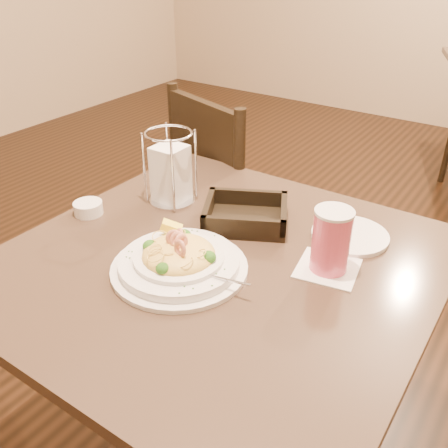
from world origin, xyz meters
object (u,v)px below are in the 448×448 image
Objects in this scene: main_table at (219,339)px; drink_glass at (331,241)px; bread_basket at (245,216)px; pasta_bowl at (179,260)px; butter_ramekin at (88,208)px; side_plate at (350,235)px; napkin_caddy at (171,172)px; dining_chair_near at (234,205)px.

main_table is 0.39m from drink_glass.
drink_glass is 0.26m from bread_basket.
pasta_bowl is (-0.05, -0.08, 0.26)m from main_table.
pasta_bowl is 4.42× the size of butter_ramekin.
bread_basket is (-0.25, 0.07, -0.05)m from drink_glass.
pasta_bowl is at bearing -10.26° from butter_ramekin.
side_plate is (0.25, 0.33, -0.02)m from pasta_bowl.
pasta_bowl is at bearing -127.12° from side_plate.
napkin_caddy is (-0.23, -0.01, 0.06)m from bread_basket.
napkin_caddy is at bearing -168.98° from side_plate.
dining_chair_near is at bearing 138.04° from drink_glass.
dining_chair_near reaches higher than side_plate.
butter_ramekin is (-0.39, -0.02, 0.25)m from main_table.
dining_chair_near is at bearing 146.77° from side_plate.
bread_basket is (0.01, 0.25, -0.01)m from pasta_bowl.
main_table is 0.31m from bread_basket.
drink_glass is at bearing 155.51° from dining_chair_near.
butter_ramekin is at bearing -177.35° from main_table.
drink_glass is (0.26, 0.18, 0.04)m from pasta_bowl.
dining_chair_near reaches higher than main_table.
dining_chair_near reaches higher than butter_ramekin.
drink_glass is 0.48m from napkin_caddy.
pasta_bowl is at bearing -119.59° from main_table.
butter_ramekin is at bearing -126.60° from napkin_caddy.
pasta_bowl is 1.29× the size of bread_basket.
napkin_caddy is 0.48m from side_plate.
drink_glass reaches higher than main_table.
dining_chair_near is 2.87× the size of pasta_bowl.
bread_basket reaches higher than side_plate.
drink_glass reaches higher than pasta_bowl.
main_table is 3.58× the size of bread_basket.
drink_glass is 0.62m from butter_ramekin.
pasta_bowl is at bearing 131.93° from dining_chair_near.
dining_chair_near is 12.70× the size of butter_ramekin.
dining_chair_near is 5.15× the size of side_plate.
dining_chair_near is (-0.37, 0.62, -0.01)m from main_table.
main_table is at bearing -30.99° from napkin_caddy.
side_plate is at bearing 19.05° from bread_basket.
napkin_caddy is 1.08× the size of side_plate.
main_table is 6.18× the size of drink_glass.
main_table is at bearing -77.85° from bread_basket.
dining_chair_near is 3.70× the size of bread_basket.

